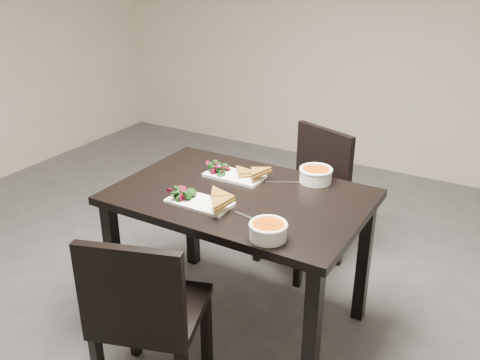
# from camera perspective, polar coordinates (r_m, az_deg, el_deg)

# --- Properties ---
(ground) EXTENTS (5.00, 5.00, 0.00)m
(ground) POSITION_cam_1_polar(r_m,az_deg,el_deg) (2.97, -4.82, -13.89)
(ground) COLOR #47474C
(ground) RESTS_ON ground
(table) EXTENTS (1.20, 0.80, 0.75)m
(table) POSITION_cam_1_polar(r_m,az_deg,el_deg) (2.54, -0.00, -3.49)
(table) COLOR black
(table) RESTS_ON ground
(chair_near) EXTENTS (0.53, 0.53, 0.85)m
(chair_near) POSITION_cam_1_polar(r_m,az_deg,el_deg) (2.20, -10.41, -13.99)
(chair_near) COLOR black
(chair_near) RESTS_ON ground
(chair_far) EXTENTS (0.54, 0.54, 0.85)m
(chair_far) POSITION_cam_1_polar(r_m,az_deg,el_deg) (3.18, 7.62, -1.07)
(chair_far) COLOR black
(chair_far) RESTS_ON ground
(plate_near) EXTENTS (0.30, 0.15, 0.02)m
(plate_near) POSITION_cam_1_polar(r_m,az_deg,el_deg) (2.39, -4.48, -2.49)
(plate_near) COLOR white
(plate_near) RESTS_ON table
(sandwich_near) EXTENTS (0.19, 0.17, 0.05)m
(sandwich_near) POSITION_cam_1_polar(r_m,az_deg,el_deg) (2.36, -2.99, -2.01)
(sandwich_near) COLOR #A67122
(sandwich_near) RESTS_ON plate_near
(salad_near) EXTENTS (0.09, 0.08, 0.04)m
(salad_near) POSITION_cam_1_polar(r_m,az_deg,el_deg) (2.43, -6.44, -1.36)
(salad_near) COLOR black
(salad_near) RESTS_ON plate_near
(soup_bowl_near) EXTENTS (0.16, 0.16, 0.07)m
(soup_bowl_near) POSITION_cam_1_polar(r_m,az_deg,el_deg) (2.10, 3.11, -5.48)
(soup_bowl_near) COLOR white
(soup_bowl_near) RESTS_ON table
(cutlery_near) EXTENTS (0.18, 0.04, 0.00)m
(cutlery_near) POSITION_cam_1_polar(r_m,az_deg,el_deg) (2.26, 1.21, -4.19)
(cutlery_near) COLOR silver
(cutlery_near) RESTS_ON table
(plate_far) EXTENTS (0.30, 0.15, 0.02)m
(plate_far) POSITION_cam_1_polar(r_m,az_deg,el_deg) (2.66, -0.63, 0.45)
(plate_far) COLOR white
(plate_far) RESTS_ON table
(sandwich_far) EXTENTS (0.19, 0.18, 0.05)m
(sandwich_far) POSITION_cam_1_polar(r_m,az_deg,el_deg) (2.61, 0.42, 0.69)
(sandwich_far) COLOR #A67122
(sandwich_far) RESTS_ON plate_far
(salad_far) EXTENTS (0.09, 0.08, 0.04)m
(salad_far) POSITION_cam_1_polar(r_m,az_deg,el_deg) (2.70, -2.46, 1.42)
(salad_far) COLOR black
(salad_far) RESTS_ON plate_far
(soup_bowl_far) EXTENTS (0.17, 0.17, 0.07)m
(soup_bowl_far) POSITION_cam_1_polar(r_m,az_deg,el_deg) (2.63, 8.32, 0.65)
(soup_bowl_far) COLOR white
(soup_bowl_far) RESTS_ON table
(cutlery_far) EXTENTS (0.17, 0.10, 0.00)m
(cutlery_far) POSITION_cam_1_polar(r_m,az_deg,el_deg) (2.62, 4.80, -0.23)
(cutlery_far) COLOR silver
(cutlery_far) RESTS_ON table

